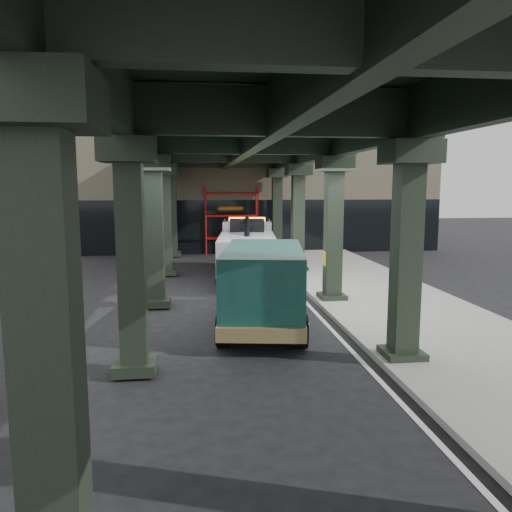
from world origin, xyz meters
TOP-DOWN VIEW (x-y plane):
  - ground at (0.00, 0.00)m, footprint 90.00×90.00m
  - sidewalk at (4.50, 2.00)m, footprint 5.00×40.00m
  - lane_stripe at (1.70, 2.00)m, footprint 0.12×38.00m
  - viaduct at (-0.40, 2.00)m, footprint 7.40×32.00m
  - building at (2.00, 20.00)m, footprint 22.00×10.00m
  - scaffolding at (0.00, 14.64)m, footprint 3.08×0.88m
  - tow_truck at (0.20, 7.50)m, footprint 3.06×8.30m
  - towed_van at (-0.16, -0.69)m, footprint 3.05×6.01m

SIDE VIEW (x-z plane):
  - ground at x=0.00m, z-range 0.00..0.00m
  - lane_stripe at x=1.70m, z-range 0.00..0.01m
  - sidewalk at x=4.50m, z-range 0.00..0.15m
  - towed_van at x=-0.16m, z-range 0.09..2.42m
  - tow_truck at x=0.20m, z-range -0.03..2.63m
  - scaffolding at x=0.00m, z-range 0.11..4.11m
  - building at x=2.00m, z-range 0.00..8.00m
  - viaduct at x=-0.40m, z-range 2.26..8.66m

